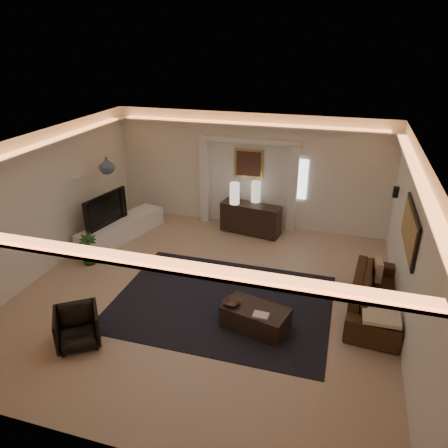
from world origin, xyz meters
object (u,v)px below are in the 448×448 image
(console, at_px, (251,218))
(sofa, at_px, (377,296))
(armchair, at_px, (77,327))
(coffee_table, at_px, (255,318))

(console, bearing_deg, sofa, -31.96)
(console, height_order, sofa, console)
(sofa, xyz_separation_m, armchair, (-4.65, -2.28, -0.01))
(sofa, height_order, armchair, sofa)
(sofa, bearing_deg, armchair, 121.68)
(sofa, bearing_deg, coffee_table, 124.16)
(console, xyz_separation_m, armchair, (-1.71, -4.88, -0.09))
(sofa, distance_m, armchair, 5.18)
(armchair, bearing_deg, console, 35.35)
(coffee_table, bearing_deg, console, 118.54)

